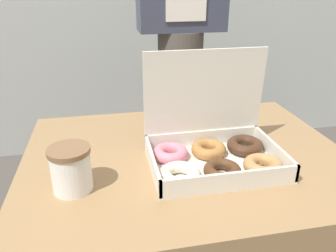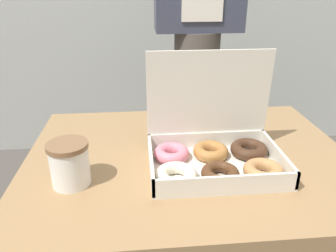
{
  "view_description": "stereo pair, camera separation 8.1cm",
  "coord_description": "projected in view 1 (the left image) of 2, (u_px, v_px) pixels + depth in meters",
  "views": [
    {
      "loc": [
        -0.22,
        -0.81,
        1.17
      ],
      "look_at": [
        -0.07,
        -0.05,
        0.82
      ],
      "focal_mm": 35.0,
      "sensor_mm": 36.0,
      "label": 1
    },
    {
      "loc": [
        -0.14,
        -0.83,
        1.17
      ],
      "look_at": [
        -0.07,
        -0.05,
        0.82
      ],
      "focal_mm": 35.0,
      "sensor_mm": 36.0,
      "label": 2
    }
  ],
  "objects": [
    {
      "name": "coffee_cup",
      "position": [
        71.0,
        169.0,
        0.77
      ],
      "size": [
        0.1,
        0.1,
        0.11
      ],
      "color": "white",
      "rests_on": "table"
    },
    {
      "name": "person_customer",
      "position": [
        181.0,
        20.0,
        1.42
      ],
      "size": [
        0.37,
        0.22,
        1.8
      ],
      "color": "#4C4742",
      "rests_on": "ground_plane"
    },
    {
      "name": "donut_box",
      "position": [
        214.0,
        149.0,
        0.89
      ],
      "size": [
        0.36,
        0.26,
        0.3
      ],
      "color": "silver",
      "rests_on": "table"
    },
    {
      "name": "table",
      "position": [
        184.0,
        245.0,
        1.1
      ],
      "size": [
        0.94,
        0.71,
        0.7
      ],
      "color": "#99754C",
      "rests_on": "ground_plane"
    }
  ]
}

